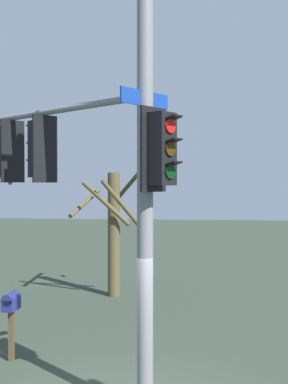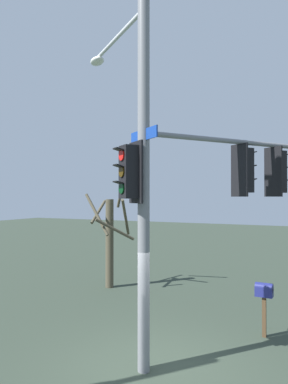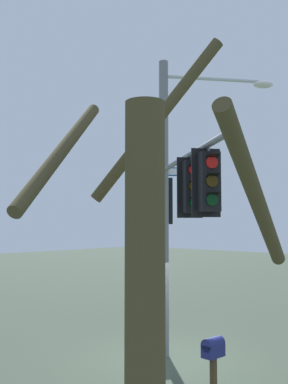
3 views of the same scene
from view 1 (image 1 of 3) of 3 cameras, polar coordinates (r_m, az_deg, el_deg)
main_signal_pole_assembly at (r=8.40m, az=-5.76°, el=6.30°), size 4.76×5.90×8.09m
mailbox at (r=10.77m, az=-15.06°, el=-12.69°), size 0.27×0.46×1.41m
bare_tree_across_street at (r=15.94m, az=-3.58°, el=-4.08°), size 2.43×2.27×4.28m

